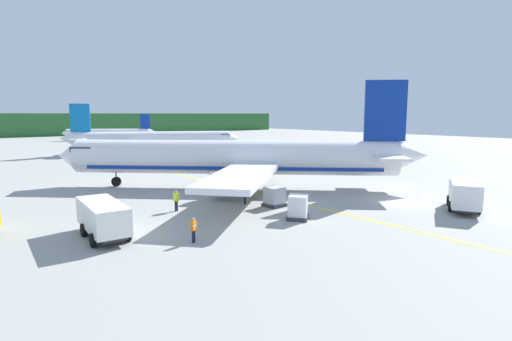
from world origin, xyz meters
TOP-DOWN VIEW (x-y plane):
  - ground at (0.00, 48.00)m, footprint 240.00×320.00m
  - distant_treeline at (0.00, 148.31)m, footprint 216.00×6.00m
  - airliner_foreground at (-7.66, 15.83)m, footprint 32.79×31.53m
  - airliner_mid_apron at (1.81, 59.20)m, footprint 33.57×28.38m
  - airliner_far_taxiway at (9.54, 107.03)m, footprint 25.21×21.47m
  - service_truck_fuel at (1.15, -5.13)m, footprint 6.43×4.87m
  - service_truck_catering at (-25.78, 6.71)m, footprint 2.77×6.26m
  - cargo_container_near at (-12.16, 1.76)m, footprint 2.26×2.26m
  - cargo_container_mid at (-10.60, 6.38)m, footprint 1.80×1.80m
  - crew_marshaller at (-18.35, 10.36)m, footprint 0.39×0.58m
  - crew_loader_left at (-12.11, 8.75)m, footprint 0.57×0.42m
  - crew_loader_right at (-21.59, 1.86)m, footprint 0.56×0.42m
  - apron_guide_line at (-7.93, 11.22)m, footprint 0.30×60.00m

SIDE VIEW (x-z plane):
  - ground at x=0.00m, z-range -0.20..0.00m
  - apron_guide_line at x=-7.93m, z-range 0.00..0.01m
  - cargo_container_mid at x=-10.60m, z-range -0.05..1.86m
  - crew_loader_right at x=-21.59m, z-range 0.15..1.79m
  - cargo_container_near at x=-12.16m, z-range -0.05..1.99m
  - crew_loader_left at x=-12.11m, z-range 0.15..1.81m
  - crew_marshaller at x=-18.35m, z-range 0.17..1.96m
  - service_truck_catering at x=-25.78m, z-range 0.21..2.62m
  - service_truck_fuel at x=1.15m, z-range 0.18..2.81m
  - airliner_far_taxiway at x=9.54m, z-range -1.77..6.44m
  - airliner_mid_apron at x=1.81m, z-range -2.23..8.13m
  - airliner_foreground at x=-7.66m, z-range -2.56..9.34m
  - distant_treeline at x=0.00m, z-range 0.00..8.54m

